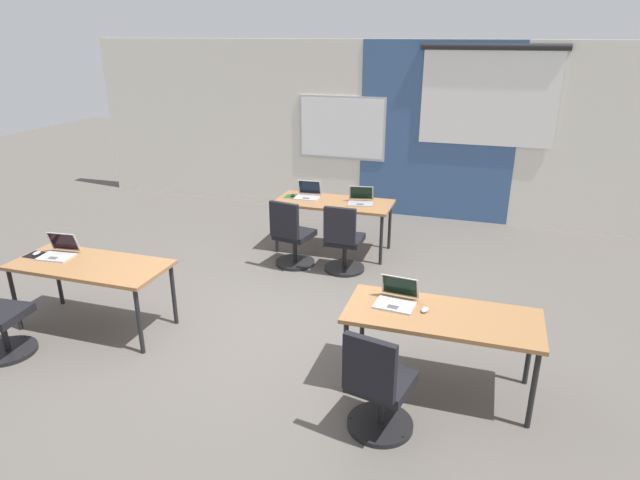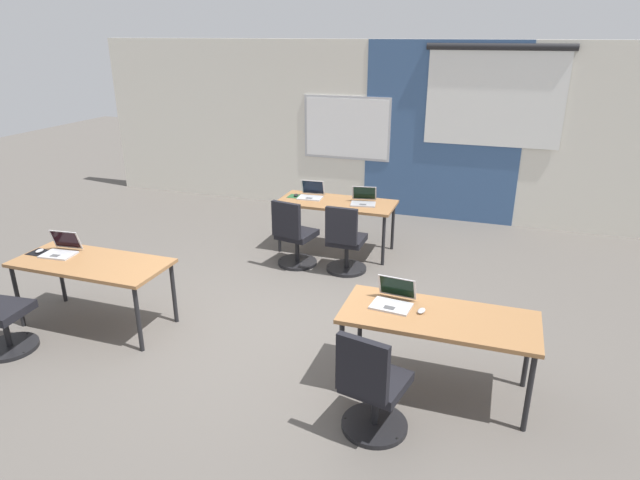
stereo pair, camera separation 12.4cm
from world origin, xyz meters
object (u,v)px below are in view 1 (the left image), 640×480
laptop_near_right_inner (396,298)px  chair_far_right (343,245)px  mouse_near_right_inner (425,310)px  desk_near_left (90,269)px  mouse_near_left_end (37,253)px  mouse_far_left (293,195)px  laptop_far_right (361,200)px  laptop_far_left (308,194)px  desk_far_center (334,206)px  laptop_near_left_end (59,252)px  chair_near_right_inner (378,391)px  desk_near_right (442,321)px  chair_far_left (292,239)px

laptop_near_right_inner → chair_far_right: size_ratio=0.39×
mouse_near_right_inner → chair_far_right: size_ratio=0.12×
desk_near_left → mouse_near_left_end: bearing=178.7°
mouse_far_left → laptop_far_right: size_ratio=0.29×
laptop_far_left → desk_far_center: bearing=-14.4°
desk_near_left → desk_far_center: 3.30m
chair_far_right → laptop_far_right: bearing=-92.9°
laptop_near_left_end → mouse_far_left: size_ratio=3.28×
chair_near_right_inner → desk_near_right: bearing=-106.0°
chair_near_right_inner → mouse_near_right_inner: bearing=-95.9°
desk_near_right → mouse_near_right_inner: bearing=177.8°
desk_near_right → laptop_near_right_inner: (-0.40, 0.07, 0.11)m
desk_far_center → mouse_far_left: mouse_far_left is taller
mouse_near_left_end → mouse_near_right_inner: 4.02m
desk_near_right → laptop_far_left: size_ratio=4.59×
desk_near_right → laptop_far_left: laptop_far_left is taller
laptop_near_left_end → mouse_near_right_inner: bearing=-6.3°
mouse_near_left_end → laptop_near_right_inner: size_ratio=0.28×
desk_near_right → chair_far_left: 2.99m
mouse_near_right_inner → laptop_near_left_end: bearing=179.1°
mouse_near_left_end → mouse_near_right_inner: mouse_near_left_end is taller
desk_far_center → laptop_near_right_inner: 3.05m
desk_near_right → chair_far_right: chair_far_right is taller
desk_near_left → laptop_near_left_end: (-0.43, 0.07, 0.11)m
laptop_far_right → chair_far_right: size_ratio=0.41×
desk_near_left → chair_far_left: chair_far_left is taller
laptop_near_left_end → laptop_far_right: 3.76m
laptop_near_left_end → mouse_far_left: laptop_near_left_end is taller
laptop_near_right_inner → chair_near_right_inner: laptop_near_right_inner is taller
desk_far_center → mouse_near_left_end: bearing=-131.0°
desk_near_left → mouse_near_right_inner: 3.36m
desk_far_center → laptop_near_left_end: laptop_near_left_end is taller
desk_near_left → desk_near_right: bearing=0.0°
mouse_near_left_end → laptop_near_right_inner: laptop_near_right_inner is taller
laptop_near_right_inner → mouse_near_right_inner: (0.25, -0.07, -0.03)m
desk_far_center → laptop_far_left: laptop_far_left is taller
mouse_near_left_end → desk_near_right: bearing=-0.2°
chair_near_right_inner → chair_far_right: (-1.04, 2.83, 0.00)m
desk_near_right → chair_far_right: 2.57m
desk_near_left → mouse_far_left: bearing=68.3°
chair_far_left → chair_far_right: same height
mouse_near_left_end → laptop_far_right: (2.79, 2.81, 0.03)m
mouse_far_left → mouse_near_left_end: bearing=-122.5°
mouse_near_left_end → laptop_far_left: size_ratio=0.29×
mouse_near_left_end → chair_far_right: (2.75, 2.10, -0.36)m
mouse_near_left_end → desk_near_left: bearing=-1.3°
laptop_far_right → laptop_far_left: bearing=166.6°
desk_far_center → mouse_near_left_end: mouse_near_left_end is taller
desk_near_left → laptop_near_right_inner: size_ratio=4.44×
desk_near_right → chair_near_right_inner: bearing=-118.1°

